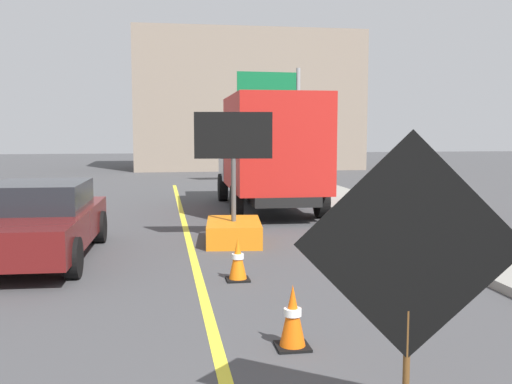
{
  "coord_description": "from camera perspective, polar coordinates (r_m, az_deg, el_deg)",
  "views": [
    {
      "loc": [
        -0.56,
        -1.36,
        2.33
      ],
      "look_at": [
        0.46,
        5.03,
        1.65
      ],
      "focal_mm": 41.66,
      "sensor_mm": 36.0,
      "label": 1
    }
  ],
  "objects": [
    {
      "name": "roadwork_sign",
      "position": [
        4.34,
        14.53,
        -5.62
      ],
      "size": [
        1.59,
        0.41,
        2.33
      ],
      "color": "#593819",
      "rests_on": "ground"
    },
    {
      "name": "highway_guide_sign",
      "position": [
        25.79,
        2.39,
        8.37
      ],
      "size": [
        2.78,
        0.32,
        5.0
      ],
      "color": "gray",
      "rests_on": "ground"
    },
    {
      "name": "pickup_car",
      "position": [
        11.45,
        -20.25,
        -2.61
      ],
      "size": [
        2.15,
        4.68,
        1.38
      ],
      "color": "#591414",
      "rests_on": "ground"
    },
    {
      "name": "box_truck",
      "position": [
        17.33,
        1.22,
        4.15
      ],
      "size": [
        2.66,
        6.6,
        3.28
      ],
      "color": "black",
      "rests_on": "ground"
    },
    {
      "name": "traffic_cone_mid_lane",
      "position": [
        9.27,
        -1.76,
        -6.51
      ],
      "size": [
        0.36,
        0.36,
        0.67
      ],
      "color": "black",
      "rests_on": "ground"
    },
    {
      "name": "arrow_board_trailer",
      "position": [
        12.33,
        -2.16,
        -2.67
      ],
      "size": [
        1.6,
        1.91,
        2.7
      ],
      "color": "orange",
      "rests_on": "ground"
    },
    {
      "name": "traffic_cone_near_sign",
      "position": [
        6.49,
        3.54,
        -11.89
      ],
      "size": [
        0.36,
        0.36,
        0.69
      ],
      "color": "black",
      "rests_on": "ground"
    },
    {
      "name": "far_building_block",
      "position": [
        36.98,
        -1.0,
        8.63
      ],
      "size": [
        13.45,
        6.31,
        8.13
      ],
      "primitive_type": "cube",
      "color": "gray",
      "rests_on": "ground"
    },
    {
      "name": "lane_center_stripe",
      "position": [
        7.73,
        -4.64,
        -11.55
      ],
      "size": [
        0.14,
        36.0,
        0.01
      ],
      "primitive_type": "cube",
      "color": "yellow",
      "rests_on": "ground"
    }
  ]
}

